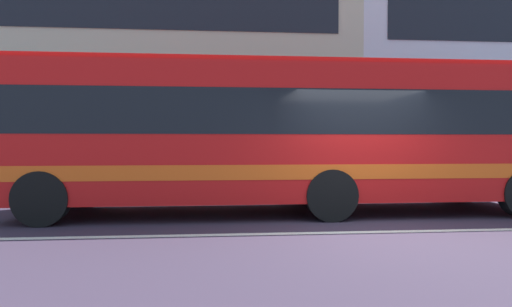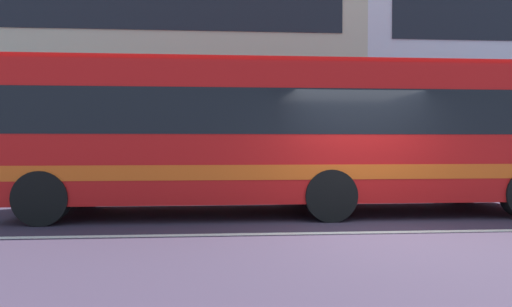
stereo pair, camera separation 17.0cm
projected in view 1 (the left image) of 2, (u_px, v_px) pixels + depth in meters
name	position (u px, v px, depth m)	size (l,w,h in m)	color
ground_plane	(379.00, 232.00, 7.25)	(160.00, 160.00, 0.00)	#33293A
lane_centre_line	(379.00, 232.00, 7.25)	(60.00, 0.16, 0.01)	silver
apartment_block_left	(65.00, 46.00, 19.97)	(25.48, 8.61, 11.95)	#BEB797
transit_bus	(286.00, 132.00, 9.27)	(11.29, 2.61, 3.15)	red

